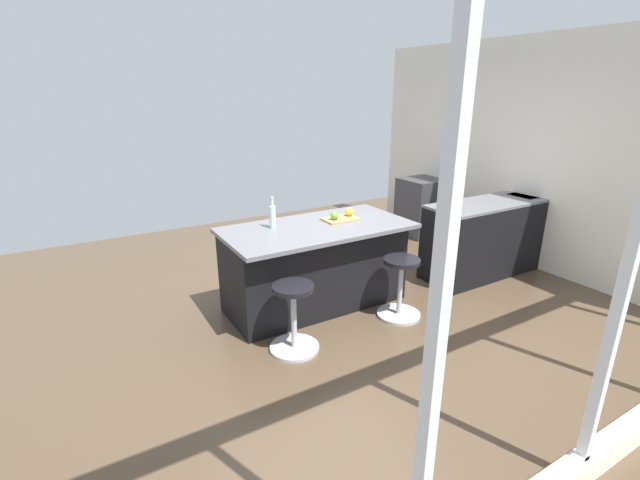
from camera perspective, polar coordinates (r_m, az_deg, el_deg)
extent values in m
plane|color=brown|center=(4.74, 2.39, -8.42)|extent=(7.30, 7.30, 0.00)
cube|color=silver|center=(3.26, 30.62, -24.19)|extent=(5.62, 0.12, 0.17)
cube|color=silver|center=(3.21, 30.88, -23.09)|extent=(5.17, 0.06, 0.06)
cube|color=silver|center=(2.61, 35.44, -1.71)|extent=(0.05, 0.06, 2.50)
cube|color=silver|center=(1.58, 15.03, -10.63)|extent=(0.05, 0.06, 2.50)
cube|color=silver|center=(6.27, 25.04, 10.13)|extent=(0.12, 5.17, 2.81)
cube|color=black|center=(6.09, 23.21, 0.77)|extent=(2.47, 0.60, 0.88)
cube|color=slate|center=(5.97, 23.77, 4.93)|extent=(2.47, 0.60, 0.03)
cube|color=#38383D|center=(6.23, 25.40, 4.80)|extent=(0.44, 0.36, 0.12)
cylinder|color=#B7B7BC|center=(6.27, 24.54, 6.89)|extent=(0.02, 0.02, 0.28)
cube|color=#38383D|center=(7.08, 13.00, 4.24)|extent=(0.60, 0.60, 0.88)
cube|color=black|center=(6.88, 14.71, 3.31)|extent=(0.44, 0.01, 0.32)
cube|color=black|center=(4.59, -0.64, -3.56)|extent=(1.84, 0.76, 0.85)
cube|color=slate|center=(4.39, -0.33, 1.58)|extent=(1.90, 0.96, 0.04)
cylinder|color=#B7B7BC|center=(4.59, 10.16, -9.48)|extent=(0.44, 0.44, 0.03)
cylinder|color=#B7B7BC|center=(4.47, 10.37, -6.26)|extent=(0.05, 0.05, 0.56)
cylinder|color=black|center=(4.35, 10.60, -2.67)|extent=(0.36, 0.36, 0.04)
cylinder|color=#B7B7BC|center=(4.01, -3.34, -13.78)|extent=(0.44, 0.44, 0.03)
cylinder|color=#B7B7BC|center=(3.86, -3.42, -10.22)|extent=(0.05, 0.05, 0.56)
cylinder|color=black|center=(3.72, -3.51, -6.18)|extent=(0.36, 0.36, 0.04)
cube|color=tan|center=(4.60, 2.66, 2.73)|extent=(0.36, 0.24, 0.02)
sphere|color=gold|center=(4.67, 3.82, 3.68)|extent=(0.09, 0.09, 0.09)
sphere|color=#609E2D|center=(4.53, 1.90, 3.18)|extent=(0.09, 0.09, 0.09)
cylinder|color=silver|center=(4.32, -6.19, 2.97)|extent=(0.06, 0.06, 0.22)
cylinder|color=silver|center=(4.28, -6.26, 4.90)|extent=(0.03, 0.03, 0.08)
cylinder|color=#B7B7BC|center=(4.27, -6.28, 5.48)|extent=(0.03, 0.03, 0.02)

